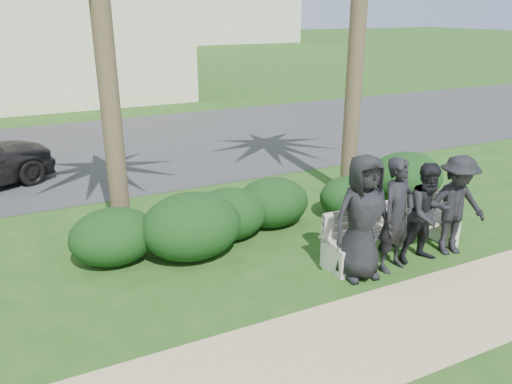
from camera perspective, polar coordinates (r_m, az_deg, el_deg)
ground at (r=7.75m, az=8.04°, el=-7.76°), size 160.00×160.00×0.00m
footpath at (r=6.56m, az=17.03°, el=-14.15°), size 30.00×1.60×0.01m
asphalt_street at (r=14.63m, az=-9.65°, el=5.62°), size 160.00×8.00×0.01m
stucco_bldg_right at (r=23.80m, az=-20.12°, el=19.18°), size 8.40×8.40×7.30m
park_bench at (r=7.97m, az=15.25°, el=-4.57°), size 2.32×0.57×0.81m
man_a at (r=7.04m, az=12.06°, el=-2.88°), size 0.94×0.66×1.80m
man_b at (r=7.38m, az=15.79°, el=-2.56°), size 0.70×0.54×1.69m
man_c at (r=7.79m, az=19.02°, el=-2.32°), size 0.80×0.64×1.54m
man_d at (r=8.19m, az=21.86°, el=-1.45°), size 1.12×0.78×1.58m
hedge_a at (r=7.80m, az=-16.01°, el=-4.72°), size 1.31×1.08×0.85m
hedge_b at (r=7.71m, az=-7.40°, el=-3.65°), size 1.57×1.30×1.02m
hedge_c at (r=8.30m, az=-3.16°, el=-2.35°), size 1.32×1.09×0.86m
hedge_d at (r=8.79m, az=1.87°, el=-1.01°), size 1.32×1.09×0.86m
hedge_e at (r=9.32m, az=10.75°, el=-0.41°), size 1.18×0.98×0.77m
hedge_f at (r=10.29m, az=16.72°, el=1.76°), size 1.55×1.28×1.01m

